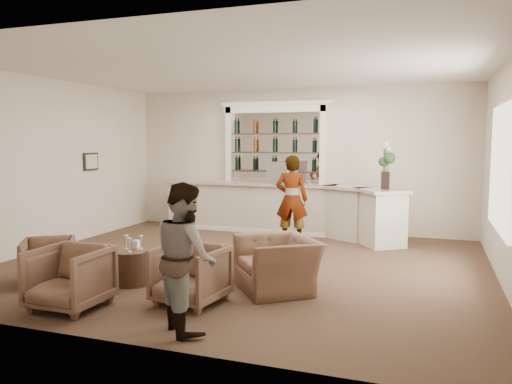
% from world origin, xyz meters
% --- Properties ---
extents(ground, '(8.00, 8.00, 0.00)m').
position_xyz_m(ground, '(0.00, 0.00, 0.00)').
color(ground, brown).
rests_on(ground, ground).
extents(room_shell, '(8.04, 7.02, 3.32)m').
position_xyz_m(room_shell, '(0.16, 0.71, 2.34)').
color(room_shell, beige).
rests_on(room_shell, ground).
extents(bar_counter, '(5.72, 1.80, 1.14)m').
position_xyz_m(bar_counter, '(-0.16, 3.00, 0.57)').
color(bar_counter, beige).
rests_on(bar_counter, ground).
extents(back_bar_alcove, '(2.64, 0.25, 3.00)m').
position_xyz_m(back_bar_alcove, '(-0.50, 3.41, 2.03)').
color(back_bar_alcove, white).
rests_on(back_bar_alcove, ground).
extents(cocktail_table, '(0.59, 0.59, 0.50)m').
position_xyz_m(cocktail_table, '(-1.14, -1.57, 0.25)').
color(cocktail_table, '#47311F').
rests_on(cocktail_table, ground).
extents(sommelier, '(0.71, 0.51, 1.81)m').
position_xyz_m(sommelier, '(0.30, 2.02, 0.91)').
color(sommelier, gray).
rests_on(sommelier, ground).
extents(guest, '(1.02, 1.01, 1.66)m').
position_xyz_m(guest, '(0.44, -2.92, 0.83)').
color(guest, gray).
rests_on(guest, ground).
extents(armchair_left, '(1.01, 1.02, 0.67)m').
position_xyz_m(armchair_left, '(-2.32, -1.98, 0.34)').
color(armchair_left, brown).
rests_on(armchair_left, ground).
extents(armchair_center, '(0.86, 0.88, 0.79)m').
position_xyz_m(armchair_center, '(-1.26, -2.79, 0.39)').
color(armchair_center, brown).
rests_on(armchair_center, ground).
extents(armchair_right, '(0.93, 0.95, 0.76)m').
position_xyz_m(armchair_right, '(0.08, -2.11, 0.38)').
color(armchair_right, brown).
rests_on(armchair_right, ground).
extents(armchair_far, '(1.49, 1.52, 0.74)m').
position_xyz_m(armchair_far, '(0.97, -1.17, 0.37)').
color(armchair_far, brown).
rests_on(armchair_far, ground).
extents(espresso_machine, '(0.67, 0.61, 0.49)m').
position_xyz_m(espresso_machine, '(-0.16, 2.91, 1.38)').
color(espresso_machine, '#B6B6BB').
rests_on(espresso_machine, bar_counter).
extents(flower_vase, '(0.25, 0.25, 0.93)m').
position_xyz_m(flower_vase, '(2.13, 2.38, 1.67)').
color(flower_vase, black).
rests_on(flower_vase, bar_counter).
extents(wine_glass_bar_left, '(0.07, 0.07, 0.21)m').
position_xyz_m(wine_glass_bar_left, '(-0.23, 2.98, 1.25)').
color(wine_glass_bar_left, white).
rests_on(wine_glass_bar_left, bar_counter).
extents(wine_glass_bar_right, '(0.07, 0.07, 0.21)m').
position_xyz_m(wine_glass_bar_right, '(0.68, 3.09, 1.25)').
color(wine_glass_bar_right, white).
rests_on(wine_glass_bar_right, bar_counter).
extents(wine_glass_tbl_a, '(0.07, 0.07, 0.21)m').
position_xyz_m(wine_glass_tbl_a, '(-1.26, -1.54, 0.60)').
color(wine_glass_tbl_a, white).
rests_on(wine_glass_tbl_a, cocktail_table).
extents(wine_glass_tbl_b, '(0.07, 0.07, 0.21)m').
position_xyz_m(wine_glass_tbl_b, '(-1.04, -1.49, 0.60)').
color(wine_glass_tbl_b, white).
rests_on(wine_glass_tbl_b, cocktail_table).
extents(wine_glass_tbl_c, '(0.07, 0.07, 0.21)m').
position_xyz_m(wine_glass_tbl_c, '(-1.10, -1.70, 0.60)').
color(wine_glass_tbl_c, white).
rests_on(wine_glass_tbl_c, cocktail_table).
extents(napkin_holder, '(0.08, 0.08, 0.12)m').
position_xyz_m(napkin_holder, '(-1.16, -1.43, 0.56)').
color(napkin_holder, white).
rests_on(napkin_holder, cocktail_table).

